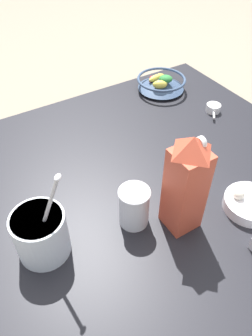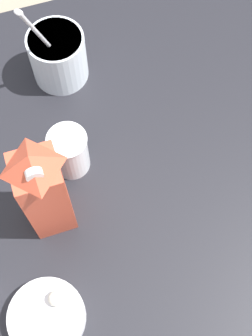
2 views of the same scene
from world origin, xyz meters
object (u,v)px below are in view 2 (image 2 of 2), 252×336
(milk_carton, at_px, (43,190))
(garlic_bowl, at_px, (47,317))
(yogurt_tub, at_px, (58,55))
(drinking_cup, at_px, (69,151))

(milk_carton, xyz_separation_m, garlic_bowl, (-0.06, -0.19, -0.12))
(yogurt_tub, height_order, drinking_cup, yogurt_tub)
(milk_carton, relative_size, garlic_bowl, 1.99)
(yogurt_tub, relative_size, drinking_cup, 2.45)
(milk_carton, bearing_deg, garlic_bowl, -107.73)
(milk_carton, xyz_separation_m, drinking_cup, (0.06, 0.10, -0.08))
(yogurt_tub, bearing_deg, garlic_bowl, -107.53)
(garlic_bowl, bearing_deg, drinking_cup, 66.53)
(milk_carton, distance_m, yogurt_tub, 0.35)
(drinking_cup, bearing_deg, milk_carton, -123.05)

